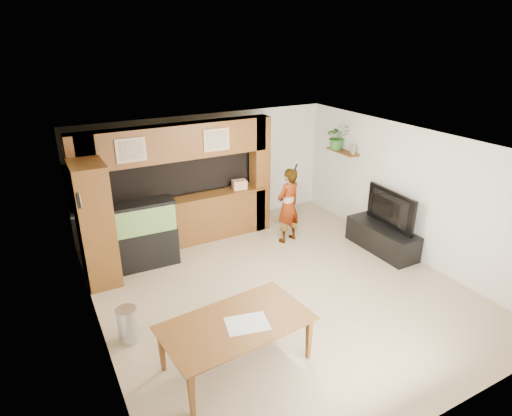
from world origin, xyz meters
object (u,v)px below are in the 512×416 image
television (385,210)px  person (288,206)px  dining_table (238,345)px  aquarium (145,235)px  pantry_cabinet (95,224)px

television → person: 1.99m
television → dining_table: bearing=114.5°
person → dining_table: person is taller
television → dining_table: 4.47m
television → person: (-1.50, 1.31, -0.09)m
television → person: person is taller
person → aquarium: bearing=-20.6°
aquarium → person: person is taller
dining_table → person: bearing=42.6°
pantry_cabinet → person: pantry_cabinet is taller
television → pantry_cabinet: bearing=76.7°
television → dining_table: (-4.13, -1.60, -0.57)m
person → television: bearing=125.7°
television → dining_table: television is taller
pantry_cabinet → dining_table: pantry_cabinet is taller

